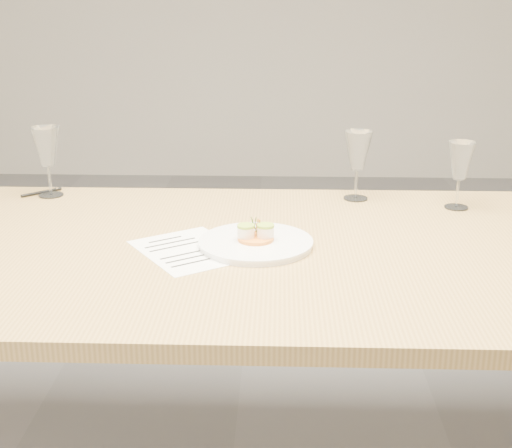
{
  "coord_description": "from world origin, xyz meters",
  "views": [
    {
      "loc": [
        0.13,
        -1.61,
        1.35
      ],
      "look_at": [
        0.08,
        0.02,
        0.8
      ],
      "focal_mm": 50.0,
      "sensor_mm": 36.0,
      "label": 1
    }
  ],
  "objects_px": {
    "wine_glass_2": "(358,152)",
    "wine_glass_3": "(460,162)",
    "dining_table": "(225,271)",
    "recipe_sheet": "(190,250)",
    "ballpoint_pen": "(42,192)",
    "wine_glass_1": "(47,148)",
    "dinner_plate": "(256,242)"
  },
  "relations": [
    {
      "from": "dinner_plate",
      "to": "wine_glass_2",
      "type": "distance_m",
      "value": 0.51
    },
    {
      "from": "ballpoint_pen",
      "to": "wine_glass_3",
      "type": "xyz_separation_m",
      "value": [
        1.21,
        -0.1,
        0.13
      ]
    },
    {
      "from": "dining_table",
      "to": "ballpoint_pen",
      "type": "distance_m",
      "value": 0.73
    },
    {
      "from": "dining_table",
      "to": "recipe_sheet",
      "type": "bearing_deg",
      "value": -155.21
    },
    {
      "from": "ballpoint_pen",
      "to": "wine_glass_1",
      "type": "xyz_separation_m",
      "value": [
        0.03,
        -0.02,
        0.14
      ]
    },
    {
      "from": "recipe_sheet",
      "to": "wine_glass_3",
      "type": "distance_m",
      "value": 0.81
    },
    {
      "from": "wine_glass_1",
      "to": "wine_glass_3",
      "type": "bearing_deg",
      "value": -3.97
    },
    {
      "from": "dining_table",
      "to": "recipe_sheet",
      "type": "relative_size",
      "value": 7.05
    },
    {
      "from": "dining_table",
      "to": "recipe_sheet",
      "type": "xyz_separation_m",
      "value": [
        -0.08,
        -0.04,
        0.07
      ]
    },
    {
      "from": "recipe_sheet",
      "to": "wine_glass_2",
      "type": "bearing_deg",
      "value": 11.28
    },
    {
      "from": "recipe_sheet",
      "to": "wine_glass_1",
      "type": "bearing_deg",
      "value": 102.45
    },
    {
      "from": "dining_table",
      "to": "wine_glass_3",
      "type": "distance_m",
      "value": 0.74
    },
    {
      "from": "dining_table",
      "to": "ballpoint_pen",
      "type": "bearing_deg",
      "value": 143.78
    },
    {
      "from": "ballpoint_pen",
      "to": "wine_glass_1",
      "type": "distance_m",
      "value": 0.15
    },
    {
      "from": "dinner_plate",
      "to": "recipe_sheet",
      "type": "relative_size",
      "value": 0.81
    },
    {
      "from": "wine_glass_2",
      "to": "wine_glass_1",
      "type": "bearing_deg",
      "value": 179.8
    },
    {
      "from": "dining_table",
      "to": "wine_glass_2",
      "type": "bearing_deg",
      "value": 48.7
    },
    {
      "from": "wine_glass_2",
      "to": "wine_glass_3",
      "type": "relative_size",
      "value": 1.07
    },
    {
      "from": "wine_glass_2",
      "to": "recipe_sheet",
      "type": "bearing_deg",
      "value": -134.57
    },
    {
      "from": "dining_table",
      "to": "recipe_sheet",
      "type": "distance_m",
      "value": 0.11
    },
    {
      "from": "recipe_sheet",
      "to": "ballpoint_pen",
      "type": "relative_size",
      "value": 3.44
    },
    {
      "from": "wine_glass_1",
      "to": "wine_glass_2",
      "type": "height_order",
      "value": "wine_glass_1"
    },
    {
      "from": "ballpoint_pen",
      "to": "wine_glass_3",
      "type": "height_order",
      "value": "wine_glass_3"
    },
    {
      "from": "dining_table",
      "to": "ballpoint_pen",
      "type": "relative_size",
      "value": 24.25
    },
    {
      "from": "dining_table",
      "to": "recipe_sheet",
      "type": "height_order",
      "value": "recipe_sheet"
    },
    {
      "from": "dining_table",
      "to": "wine_glass_1",
      "type": "relative_size",
      "value": 11.63
    },
    {
      "from": "wine_glass_3",
      "to": "wine_glass_1",
      "type": "bearing_deg",
      "value": 176.03
    },
    {
      "from": "ballpoint_pen",
      "to": "dining_table",
      "type": "bearing_deg",
      "value": -79.47
    },
    {
      "from": "dining_table",
      "to": "dinner_plate",
      "type": "bearing_deg",
      "value": -3.18
    },
    {
      "from": "wine_glass_3",
      "to": "wine_glass_2",
      "type": "bearing_deg",
      "value": 164.06
    },
    {
      "from": "dinner_plate",
      "to": "ballpoint_pen",
      "type": "distance_m",
      "value": 0.79
    },
    {
      "from": "wine_glass_2",
      "to": "wine_glass_3",
      "type": "height_order",
      "value": "wine_glass_2"
    }
  ]
}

